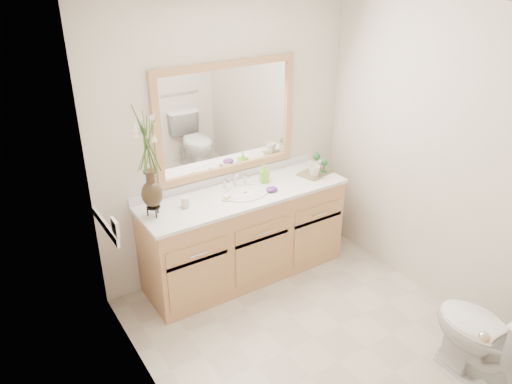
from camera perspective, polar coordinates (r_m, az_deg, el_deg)
floor at (r=4.02m, az=6.64°, el=-16.23°), size 2.60×2.60×0.00m
ceiling at (r=3.00m, az=9.13°, el=20.11°), size 2.40×2.60×0.02m
wall_back at (r=4.32m, az=-3.38°, el=5.79°), size 2.40×0.02×2.40m
wall_front at (r=2.64m, az=26.26°, el=-11.56°), size 2.40×0.02×2.40m
wall_left at (r=2.80m, az=-11.70°, el=-6.80°), size 0.02×2.60×2.40m
wall_right at (r=4.16m, az=20.56°, el=3.28°), size 0.02×2.60×2.40m
vanity at (r=4.45m, az=-1.29°, el=-5.01°), size 1.80×0.55×0.80m
counter at (r=4.25m, az=-1.35°, el=-0.21°), size 1.84×0.57×0.03m
sink at (r=4.25m, az=-1.22°, el=-0.77°), size 0.38×0.34×0.23m
mirror at (r=4.23m, az=-3.30°, el=8.31°), size 1.32×0.04×0.97m
switch_plate at (r=3.55m, az=-15.80°, el=-3.90°), size 0.02×0.12×0.12m
door at (r=2.56m, az=21.24°, el=-17.60°), size 0.80×0.03×2.00m
toilet at (r=3.78m, az=24.79°, el=-14.86°), size 0.42×0.75×0.74m
flower_vase at (r=3.73m, az=-12.28°, el=4.53°), size 0.19×0.19×0.78m
tumbler at (r=4.02m, az=-8.06°, el=-1.16°), size 0.07×0.07×0.09m
soap_dish at (r=4.12m, az=-3.32°, el=-0.70°), size 0.10×0.10×0.03m
soap_bottle at (r=4.39m, az=0.95°, el=2.01°), size 0.08×0.08×0.15m
purple_dish at (r=4.25m, az=1.80°, el=0.32°), size 0.12×0.10×0.04m
tray at (r=4.62m, az=6.77°, el=2.22°), size 0.35×0.28×0.02m
mug_left at (r=4.51m, az=6.67°, el=2.44°), size 0.13×0.12×0.11m
mug_right at (r=4.63m, az=6.88°, el=3.06°), size 0.13×0.13×0.10m
goblet_front at (r=4.59m, az=7.83°, el=3.32°), size 0.06×0.06×0.14m
goblet_back at (r=4.67m, az=6.92°, el=3.93°), size 0.07×0.07×0.15m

